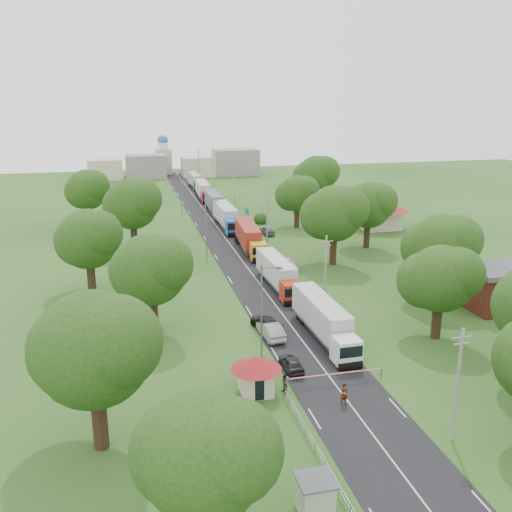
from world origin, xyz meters
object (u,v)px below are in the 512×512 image
object	(u,v)px
car_lane_mid	(271,330)
pedestrian_near	(344,395)
info_sign	(247,215)
car_lane_front	(291,363)
guard_booth	(256,371)
boom_barrier	(320,377)
truck_0	(324,320)

from	to	relation	value
car_lane_mid	pedestrian_near	size ratio (longest dim) A/B	2.67
info_sign	car_lane_front	world-z (taller)	info_sign
guard_booth	car_lane_mid	size ratio (longest dim) A/B	0.89
boom_barrier	truck_0	world-z (taller)	truck_0
boom_barrier	pedestrian_near	xyz separation A→B (m)	(0.86, -3.50, 0.04)
info_sign	truck_0	distance (m)	50.62
info_sign	pedestrian_near	size ratio (longest dim) A/B	2.21
boom_barrier	pedestrian_near	world-z (taller)	pedestrian_near
guard_booth	car_lane_mid	distance (m)	11.86
guard_booth	car_lane_front	distance (m)	5.65
info_sign	car_lane_mid	world-z (taller)	info_sign
boom_barrier	info_sign	xyz separation A→B (m)	(6.56, 60.00, 2.11)
info_sign	car_lane_front	size ratio (longest dim) A/B	1.03
truck_0	pedestrian_near	size ratio (longest dim) A/B	7.88
car_lane_mid	car_lane_front	bearing A→B (deg)	84.94
guard_booth	pedestrian_near	world-z (taller)	guard_booth
guard_booth	car_lane_front	bearing A→B (deg)	39.55
guard_booth	truck_0	xyz separation A→B (m)	(9.54, 9.47, -0.01)
truck_0	pedestrian_near	xyz separation A→B (m)	(-2.84, -12.97, -1.22)
info_sign	car_lane_mid	bearing A→B (deg)	-99.50
info_sign	truck_0	xyz separation A→B (m)	(-2.86, -50.53, -0.85)
car_lane_front	info_sign	bearing A→B (deg)	-99.63
car_lane_mid	pedestrian_near	xyz separation A→B (m)	(2.50, -14.51, 0.11)
boom_barrier	car_lane_mid	bearing A→B (deg)	98.49
car_lane_front	car_lane_mid	size ratio (longest dim) A/B	0.80
guard_booth	car_lane_front	xyz separation A→B (m)	(4.20, 3.47, -1.49)
boom_barrier	car_lane_front	xyz separation A→B (m)	(-1.64, 3.47, -0.22)
info_sign	truck_0	bearing A→B (deg)	-93.24
boom_barrier	car_lane_front	bearing A→B (deg)	115.35
guard_booth	truck_0	size ratio (longest dim) A/B	0.30
car_lane_mid	pedestrian_near	world-z (taller)	pedestrian_near
info_sign	pedestrian_near	world-z (taller)	info_sign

